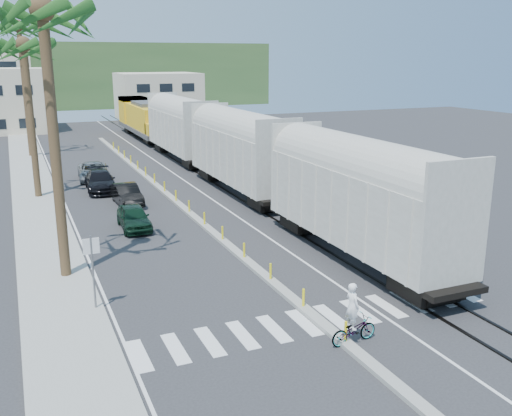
{
  "coord_description": "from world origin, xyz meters",
  "views": [
    {
      "loc": [
        -9.58,
        -18.72,
        9.34
      ],
      "look_at": [
        1.36,
        6.73,
        2.0
      ],
      "focal_mm": 40.0,
      "sensor_mm": 36.0,
      "label": 1
    }
  ],
  "objects_px": {
    "street_sign": "(92,262)",
    "car_second": "(127,194)",
    "car_lead": "(134,217)",
    "cyclist": "(353,324)"
  },
  "relations": [
    {
      "from": "car_lead",
      "to": "car_second",
      "type": "bearing_deg",
      "value": 84.66
    },
    {
      "from": "street_sign",
      "to": "car_second",
      "type": "distance_m",
      "value": 16.48
    },
    {
      "from": "car_second",
      "to": "cyclist",
      "type": "distance_m",
      "value": 22.1
    },
    {
      "from": "car_second",
      "to": "cyclist",
      "type": "xyz_separation_m",
      "value": [
        3.35,
        -21.85,
        0.02
      ]
    },
    {
      "from": "street_sign",
      "to": "car_second",
      "type": "bearing_deg",
      "value": 75.0
    },
    {
      "from": "street_sign",
      "to": "car_second",
      "type": "xyz_separation_m",
      "value": [
        4.25,
        15.87,
        -1.3
      ]
    },
    {
      "from": "street_sign",
      "to": "car_second",
      "type": "relative_size",
      "value": 0.73
    },
    {
      "from": "car_lead",
      "to": "cyclist",
      "type": "relative_size",
      "value": 1.81
    },
    {
      "from": "car_lead",
      "to": "cyclist",
      "type": "height_order",
      "value": "cyclist"
    },
    {
      "from": "car_lead",
      "to": "car_second",
      "type": "xyz_separation_m",
      "value": [
        0.7,
        5.66,
        0.01
      ]
    }
  ]
}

